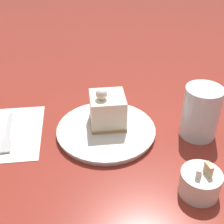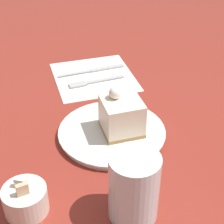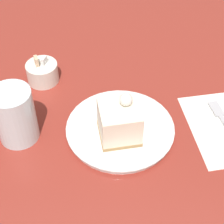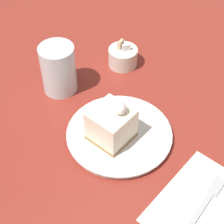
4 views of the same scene
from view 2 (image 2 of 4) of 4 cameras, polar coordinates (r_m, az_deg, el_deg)
ground_plane at (r=0.83m, az=-1.59°, el=-2.59°), size 4.00×4.00×0.00m
plate at (r=0.80m, az=-0.02°, el=-3.15°), size 0.23×0.23×0.01m
cake_slice at (r=0.78m, az=1.46°, el=-0.50°), size 0.09×0.09×0.10m
napkin at (r=1.02m, az=-2.75°, el=5.39°), size 0.24×0.24×0.00m
fork at (r=0.99m, az=-3.08°, el=4.60°), size 0.04×0.15×0.00m
knife at (r=1.05m, az=-2.22°, el=6.50°), size 0.05×0.19×0.00m
sugar_bowl at (r=0.66m, az=-13.07°, el=-12.88°), size 0.08×0.08×0.07m
drinking_glass at (r=0.61m, az=3.34°, el=-11.33°), size 0.08×0.08×0.12m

